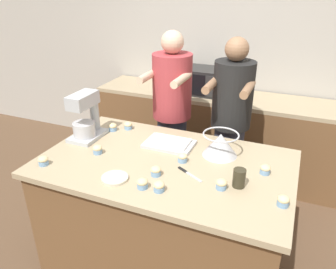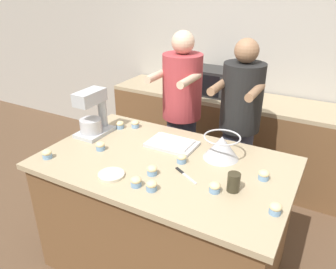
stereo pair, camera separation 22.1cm
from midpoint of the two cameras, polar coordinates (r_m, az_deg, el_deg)
name	(u,v)px [view 1 (the left image)]	position (r m, az deg, el deg)	size (l,w,h in m)	color
ground_plane	(166,261)	(2.84, -2.83, -21.26)	(16.00, 16.00, 0.00)	brown
back_wall	(232,50)	(3.83, 9.38, 14.35)	(10.00, 0.06, 2.70)	#B2ADA3
island_counter	(165,215)	(2.52, -3.06, -13.92)	(1.72, 1.04, 0.93)	brown
back_counter	(219,134)	(3.78, 7.15, 0.13)	(2.80, 0.60, 0.93)	brown
person_left	(172,120)	(3.04, -1.41, 2.54)	(0.36, 0.52, 1.69)	#33384C
person_right	(230,130)	(2.88, 8.55, 0.74)	(0.35, 0.51, 1.67)	#33384C
stand_mixer	(86,119)	(2.62, -16.50, 2.60)	(0.20, 0.30, 0.37)	#B2B7BC
mixing_bowl	(220,144)	(2.30, 6.40, -1.70)	(0.25, 0.25, 0.17)	#BCBCC1
baking_tray	(169,143)	(2.45, -2.37, -1.60)	(0.36, 0.24, 0.04)	#BCBCC1
microwave_oven	(198,80)	(3.64, 3.54, 9.39)	(0.52, 0.37, 0.27)	black
drinking_glass	(239,178)	(1.99, 9.18, -7.59)	(0.08, 0.08, 0.12)	#332D1E
small_plate	(115,178)	(2.10, -12.27, -7.51)	(0.17, 0.17, 0.02)	beige
knife	(188,173)	(2.11, 0.53, -6.87)	(0.20, 0.12, 0.01)	#BCBCC1
cupcake_0	(283,201)	(1.90, 16.30, -11.15)	(0.07, 0.07, 0.06)	#759EC6
cupcake_1	(182,158)	(2.23, -0.30, -4.12)	(0.07, 0.07, 0.06)	#759EC6
cupcake_2	(265,169)	(2.16, 13.78, -5.99)	(0.07, 0.07, 0.06)	#759EC6
cupcake_3	(98,149)	(2.41, -14.76, -2.60)	(0.07, 0.07, 0.06)	#759EC6
cupcake_4	(156,171)	(2.09, -5.18, -6.44)	(0.07, 0.07, 0.06)	#759EC6
cupcake_5	(159,186)	(1.94, -4.89, -9.10)	(0.07, 0.07, 0.06)	#759EC6
cupcake_6	(113,127)	(2.74, -11.90, 1.23)	(0.07, 0.07, 0.06)	#759EC6
cupcake_7	(43,161)	(2.39, -23.43, -4.28)	(0.07, 0.07, 0.06)	#759EC6
cupcake_8	(128,126)	(2.75, -9.25, 1.50)	(0.07, 0.07, 0.06)	#759EC6
cupcake_9	(221,184)	(1.97, 6.09, -8.68)	(0.07, 0.07, 0.06)	#759EC6
cupcake_10	(143,184)	(1.98, -7.64, -8.56)	(0.07, 0.07, 0.06)	#759EC6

